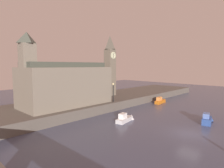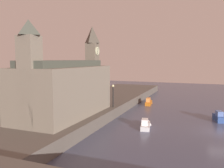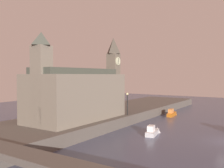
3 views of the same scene
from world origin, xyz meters
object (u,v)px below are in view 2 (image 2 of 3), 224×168
clock_tower (92,62)px  boat_ferry_white (146,124)px  parliament_hall (63,89)px  boat_tour_blue (219,117)px  boat_patrol_orange (149,102)px  streetlamp (113,93)px

clock_tower → boat_ferry_white: bearing=-127.1°
clock_tower → parliament_hall: clock_tower is taller
boat_ferry_white → boat_tour_blue: bearing=-51.2°
clock_tower → boat_ferry_white: 16.99m
clock_tower → parliament_hall: size_ratio=0.90×
parliament_hall → boat_tour_blue: (10.86, -18.75, -4.45)m
boat_patrol_orange → boat_tour_blue: (-8.38, -11.96, 0.08)m
boat_ferry_white → boat_patrol_orange: 15.81m
boat_patrol_orange → boat_tour_blue: boat_tour_blue is taller
clock_tower → boat_tour_blue: 22.33m
streetlamp → parliament_hall: bearing=152.0°
streetlamp → clock_tower: bearing=48.2°
parliament_hall → streetlamp: size_ratio=4.23×
parliament_hall → boat_ferry_white: bearing=-69.3°
parliament_hall → streetlamp: parliament_hall is taller
clock_tower → boat_ferry_white: (-9.10, -12.03, -7.81)m
parliament_hall → boat_patrol_orange: 20.90m
clock_tower → boat_tour_blue: size_ratio=3.76×
boat_ferry_white → boat_tour_blue: boat_tour_blue is taller
clock_tower → boat_tour_blue: (-1.98, -20.88, -7.66)m
streetlamp → boat_ferry_white: size_ratio=0.89×
parliament_hall → streetlamp: (7.42, -3.94, -1.34)m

